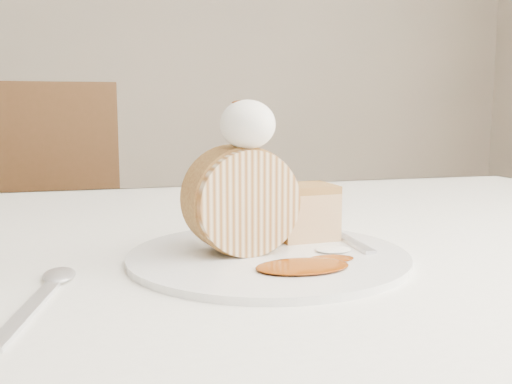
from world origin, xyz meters
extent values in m
cube|color=beige|center=(0.00, 3.00, 1.40)|extent=(5.00, 0.10, 2.80)
cube|color=white|center=(0.00, 0.20, 0.73)|extent=(1.40, 0.90, 0.04)
cube|color=white|center=(0.00, 0.65, 0.61)|extent=(1.40, 0.01, 0.28)
cylinder|color=brown|center=(0.62, 0.57, 0.35)|extent=(0.06, 0.06, 0.71)
cube|color=brown|center=(-0.36, 1.15, 0.47)|extent=(0.47, 0.47, 0.04)
cube|color=brown|center=(-0.37, 0.95, 0.73)|extent=(0.46, 0.06, 0.48)
cylinder|color=brown|center=(-0.16, 1.34, 0.22)|extent=(0.04, 0.04, 0.44)
cylinder|color=brown|center=(-0.18, 0.95, 0.22)|extent=(0.04, 0.04, 0.44)
cylinder|color=white|center=(-0.03, 0.07, 0.75)|extent=(0.30, 0.30, 0.01)
cylinder|color=beige|center=(-0.05, 0.08, 0.81)|extent=(0.11, 0.07, 0.10)
cube|color=#AA8340|center=(0.03, 0.12, 0.78)|extent=(0.07, 0.06, 0.05)
ellipsoid|color=white|center=(-0.05, 0.07, 0.89)|extent=(0.05, 0.05, 0.05)
ellipsoid|color=#792F05|center=(-0.05, 0.07, 0.91)|extent=(0.03, 0.02, 0.01)
cube|color=silver|center=(0.07, 0.09, 0.76)|extent=(0.03, 0.17, 0.00)
cube|color=silver|center=(-0.25, -0.04, 0.75)|extent=(0.06, 0.17, 0.00)
camera|label=1|loc=(-0.19, -0.47, 0.90)|focal=40.00mm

